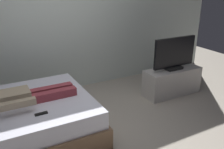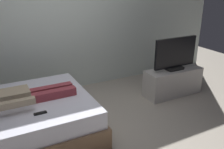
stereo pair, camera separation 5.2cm
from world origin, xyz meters
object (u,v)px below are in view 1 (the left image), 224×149
Objects in this scene: person at (21,97)px; tv_stand at (172,81)px; remote at (41,114)px; tv at (174,54)px; bed at (22,122)px.

person is 1.15× the size of tv_stand.
person is 8.40× the size of remote.
person is 1.43× the size of tv.
bed is 0.54m from remote.
person is (0.03, -0.01, 0.36)m from bed.
tv_stand is at bearing 12.61° from remote.
person is 2.71m from tv.
remote reaches higher than tv_stand.
person is at bearing -176.51° from tv_stand.
tv reaches higher than person.
tv_stand is 1.25× the size of tv.
person reaches higher than tv_stand.
remote is 0.17× the size of tv.
remote is 2.62m from tv.
person reaches higher than remote.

